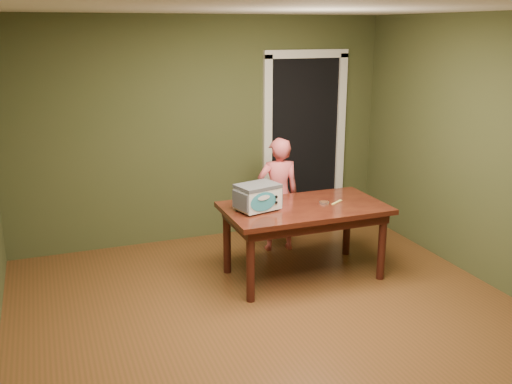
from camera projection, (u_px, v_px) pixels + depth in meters
floor at (288, 334)px, 4.74m from camera, size 5.00×5.00×0.00m
room_shell at (292, 131)px, 4.27m from camera, size 4.52×5.02×2.61m
doorway at (294, 139)px, 7.39m from camera, size 1.10×0.66×2.25m
dining_table at (304, 215)px, 5.68m from camera, size 1.60×0.90×0.75m
toy_oven at (258, 196)px, 5.48m from camera, size 0.47×0.37×0.26m
baking_pan at (324, 203)px, 5.72m from camera, size 0.10×0.10×0.02m
spatula at (337, 202)px, 5.75m from camera, size 0.17×0.12×0.01m
child at (278, 195)px, 6.39m from camera, size 0.51×0.38×1.30m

